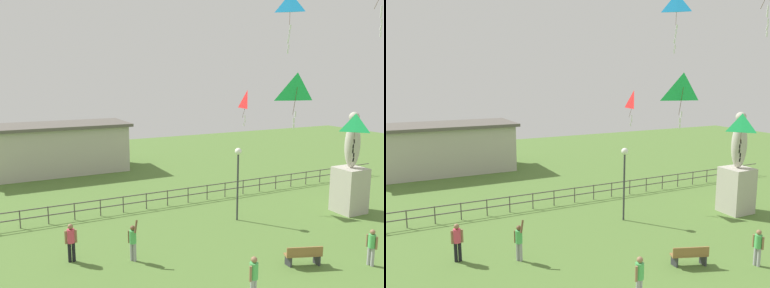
# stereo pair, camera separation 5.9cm
# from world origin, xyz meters

# --- Properties ---
(statue_monument) EXTENTS (1.52, 1.52, 5.71)m
(statue_monument) POSITION_xyz_m (9.67, 8.41, 1.97)
(statue_monument) COLOR #B2AD9E
(statue_monument) RESTS_ON ground_plane
(lamppost) EXTENTS (0.36, 0.36, 3.94)m
(lamppost) POSITION_xyz_m (3.25, 10.11, 2.91)
(lamppost) COLOR #38383D
(lamppost) RESTS_ON ground_plane
(park_bench) EXTENTS (1.55, 0.90, 0.85)m
(park_bench) POSITION_xyz_m (2.79, 4.47, 0.46)
(park_bench) COLOR olive
(park_bench) RESTS_ON ground_plane
(person_0) EXTENTS (0.45, 0.30, 1.60)m
(person_0) POSITION_xyz_m (-0.52, 3.26, 0.92)
(person_0) COLOR #99999E
(person_0) RESTS_ON ground_plane
(person_2) EXTENTS (0.49, 0.30, 1.64)m
(person_2) POSITION_xyz_m (-5.57, 9.04, 0.94)
(person_2) COLOR black
(person_2) RESTS_ON ground_plane
(person_3) EXTENTS (0.37, 0.47, 1.81)m
(person_3) POSITION_xyz_m (-3.26, 7.97, 0.91)
(person_3) COLOR #99999E
(person_3) RESTS_ON ground_plane
(person_4) EXTENTS (0.28, 0.45, 1.54)m
(person_4) POSITION_xyz_m (5.25, 3.27, 0.88)
(person_4) COLOR #99999E
(person_4) RESTS_ON ground_plane
(kite_1) EXTENTS (0.52, 0.96, 2.10)m
(kite_1) POSITION_xyz_m (5.17, 12.20, 6.27)
(kite_1) COLOR red
(kite_2) EXTENTS (1.12, 0.55, 2.05)m
(kite_2) POSITION_xyz_m (1.84, 4.19, 7.17)
(kite_2) COLOR #1EB759
(kite_3) EXTENTS (1.13, 1.09, 2.65)m
(kite_3) POSITION_xyz_m (4.43, 7.86, 10.71)
(kite_3) COLOR #198CD1
(kite_4) EXTENTS (0.87, 0.99, 2.25)m
(kite_4) POSITION_xyz_m (6.97, 5.97, 5.38)
(kite_4) COLOR #1EB759
(waterfront_railing) EXTENTS (36.01, 0.06, 0.95)m
(waterfront_railing) POSITION_xyz_m (-0.39, 14.00, 0.62)
(waterfront_railing) COLOR #4C4742
(waterfront_railing) RESTS_ON ground_plane
(pavilion_building) EXTENTS (11.83, 5.28, 3.92)m
(pavilion_building) POSITION_xyz_m (-4.03, 26.00, 1.98)
(pavilion_building) COLOR #B7B2A3
(pavilion_building) RESTS_ON ground_plane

